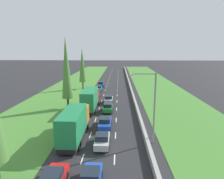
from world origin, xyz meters
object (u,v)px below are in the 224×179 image
Objects in this scene: silver_hatchback_centre_lane_fifth at (109,99)px; poplar_tree_third at (82,65)px; silver_hatchback_centre_lane at (102,140)px; maroon_sedan_left_lane at (96,94)px; green_box_truck_left_lane at (74,123)px; green_box_truck_left_lane_third at (90,99)px; blue_hatchback_left_lane at (101,84)px; green_hatchback_centre_lane at (108,108)px; teal_sedan_left_lane at (98,88)px; street_light_mast at (152,104)px; poplar_tree_second at (66,68)px; blue_hatchback_centre_lane at (91,178)px; blue_sedan_centre_lane at (105,122)px.

silver_hatchback_centre_lane_fifth is 18.78m from poplar_tree_third.
silver_hatchback_centre_lane is 0.87× the size of maroon_sedan_left_lane.
green_box_truck_left_lane is 4.47m from silver_hatchback_centre_lane.
green_box_truck_left_lane_third reaches higher than blue_hatchback_left_lane.
silver_hatchback_centre_lane is (3.58, -14.69, -1.35)m from green_box_truck_left_lane_third.
green_box_truck_left_lane_third is at bearing -89.72° from blue_hatchback_left_lane.
teal_sedan_left_lane is at bearing 101.55° from green_hatchback_centre_lane.
street_light_mast is at bearing -54.92° from green_box_truck_left_lane_third.
silver_hatchback_centre_lane_fifth is at bearing 28.64° from poplar_tree_second.
poplar_tree_second is at bearing -88.15° from poplar_tree_third.
blue_hatchback_centre_lane is at bearing -90.81° from green_hatchback_centre_lane.
silver_hatchback_centre_lane_fifth is at bearing 91.58° from green_hatchback_centre_lane.
blue_sedan_centre_lane is 31.18m from poplar_tree_third.
poplar_tree_third is at bearing 113.51° from street_light_mast.
green_hatchback_centre_lane is 0.43× the size of street_light_mast.
blue_hatchback_centre_lane and green_hatchback_centre_lane have the same top height.
poplar_tree_third is at bearing 119.06° from silver_hatchback_centre_lane_fifth.
teal_sedan_left_lane is at bearing -91.08° from blue_hatchback_left_lane.
blue_sedan_centre_lane is 1.00× the size of maroon_sedan_left_lane.
green_hatchback_centre_lane is at bearing 89.92° from blue_sedan_centre_lane.
poplar_tree_second is at bearing -116.55° from maroon_sedan_left_lane.
poplar_tree_second is (-4.61, 0.64, 5.98)m from green_box_truck_left_lane_third.
maroon_sedan_left_lane is at bearing -88.39° from teal_sedan_left_lane.
silver_hatchback_centre_lane_fifth is (3.59, -12.21, 0.02)m from teal_sedan_left_lane.
maroon_sedan_left_lane is (0.18, 22.55, -1.37)m from green_box_truck_left_lane.
green_box_truck_left_lane_third is 2.09× the size of maroon_sedan_left_lane.
street_light_mast reaches higher than blue_hatchback_centre_lane.
maroon_sedan_left_lane is 0.37× the size of poplar_tree_third.
teal_sedan_left_lane is 12.73m from silver_hatchback_centre_lane_fifth.
green_box_truck_left_lane is 2.41× the size of silver_hatchback_centre_lane_fifth.
blue_sedan_centre_lane is 18.93m from maroon_sedan_left_lane.
teal_sedan_left_lane is 8.67m from poplar_tree_third.
blue_sedan_centre_lane is 32.97m from blue_hatchback_left_lane.
blue_sedan_centre_lane is at bearing 90.74° from silver_hatchback_centre_lane.
green_hatchback_centre_lane is 0.27× the size of poplar_tree_second.
green_box_truck_left_lane and green_box_truck_left_lane_third have the same top height.
blue_hatchback_centre_lane reaches higher than blue_sedan_centre_lane.
blue_hatchback_left_lane is (-3.62, 32.77, 0.02)m from blue_sedan_centre_lane.
maroon_sedan_left_lane is 5.88m from silver_hatchback_centre_lane_fifth.
silver_hatchback_centre_lane is 0.87× the size of teal_sedan_left_lane.
blue_sedan_centre_lane is at bearing 88.77° from blue_hatchback_centre_lane.
blue_hatchback_centre_lane is 20.61m from green_hatchback_centre_lane.
poplar_tree_third is at bearing 101.34° from blue_hatchback_centre_lane.
green_box_truck_left_lane_third is at bearing -75.60° from poplar_tree_third.
silver_hatchback_centre_lane is at bearing -83.16° from teal_sedan_left_lane.
silver_hatchback_centre_lane is 5.89m from blue_sedan_centre_lane.
poplar_tree_third reaches higher than green_box_truck_left_lane.
street_light_mast is (6.08, -4.85, 4.42)m from blue_sedan_centre_lane.
blue_sedan_centre_lane is (-0.08, 5.89, -0.02)m from silver_hatchback_centre_lane.
blue_hatchback_left_lane is (0.13, 6.77, 0.02)m from teal_sedan_left_lane.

